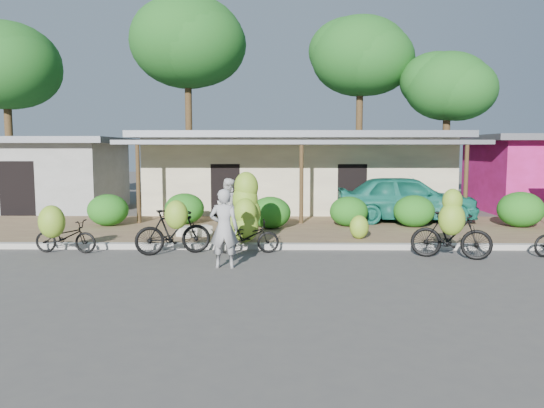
{
  "coord_description": "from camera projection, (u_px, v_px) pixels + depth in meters",
  "views": [
    {
      "loc": [
        -0.77,
        -11.98,
        2.67
      ],
      "look_at": [
        -0.95,
        2.13,
        1.2
      ],
      "focal_mm": 35.0,
      "sensor_mm": 36.0,
      "label": 1
    }
  ],
  "objects": [
    {
      "name": "sack_near",
      "position": [
        196.0,
        231.0,
        15.49
      ],
      "size": [
        0.93,
        0.79,
        0.3
      ],
      "primitive_type": "cube",
      "rotation": [
        0.0,
        0.0,
        0.55
      ],
      "color": "beige",
      "rests_on": "sidewalk"
    },
    {
      "name": "tree_center_right",
      "position": [
        356.0,
        55.0,
        27.88
      ],
      "size": [
        5.3,
        5.19,
        9.58
      ],
      "color": "#4B381E",
      "rests_on": "ground"
    },
    {
      "name": "loose_banana_a",
      "position": [
        232.0,
        226.0,
        15.15
      ],
      "size": [
        0.56,
        0.48,
        0.7
      ],
      "primitive_type": "ellipsoid",
      "color": "#7DB12C",
      "rests_on": "sidewalk"
    },
    {
      "name": "curb",
      "position": [
        308.0,
        246.0,
        14.17
      ],
      "size": [
        60.0,
        0.25,
        0.15
      ],
      "primitive_type": "cube",
      "color": "#A8A399",
      "rests_on": "ground"
    },
    {
      "name": "hedge_1",
      "position": [
        185.0,
        209.0,
        18.07
      ],
      "size": [
        1.34,
        1.21,
        1.05
      ],
      "primitive_type": "ellipsoid",
      "color": "#145915",
      "rests_on": "sidewalk"
    },
    {
      "name": "bike_center",
      "position": [
        246.0,
        219.0,
        13.85
      ],
      "size": [
        1.68,
        1.19,
        2.07
      ],
      "rotation": [
        0.0,
        0.0,
        1.66
      ],
      "color": "black",
      "rests_on": "ground"
    },
    {
      "name": "hedge_0",
      "position": [
        108.0,
        210.0,
        17.6
      ],
      "size": [
        1.35,
        1.22,
        1.05
      ],
      "primitive_type": "ellipsoid",
      "color": "#145915",
      "rests_on": "sidewalk"
    },
    {
      "name": "tree_near_right",
      "position": [
        443.0,
        85.0,
        26.02
      ],
      "size": [
        4.35,
        4.16,
        7.44
      ],
      "color": "#4B381E",
      "rests_on": "ground"
    },
    {
      "name": "loose_banana_c",
      "position": [
        359.0,
        227.0,
        15.07
      ],
      "size": [
        0.54,
        0.46,
        0.68
      ],
      "primitive_type": "ellipsoid",
      "color": "#7DB12C",
      "rests_on": "sidewalk"
    },
    {
      "name": "bystander",
      "position": [
        228.0,
        206.0,
        16.07
      ],
      "size": [
        1.01,
        0.94,
        1.67
      ],
      "primitive_type": "imported",
      "rotation": [
        0.0,
        0.0,
        2.65
      ],
      "color": "silver",
      "rests_on": "sidewalk"
    },
    {
      "name": "shop_pink",
      "position": [
        540.0,
        172.0,
        22.81
      ],
      "size": [
        6.0,
        6.0,
        3.25
      ],
      "color": "#C51E83",
      "rests_on": "ground"
    },
    {
      "name": "ground",
      "position": [
        312.0,
        265.0,
        12.19
      ],
      "size": [
        100.0,
        100.0,
        0.0
      ],
      "primitive_type": "plane",
      "color": "#4B4846",
      "rests_on": "ground"
    },
    {
      "name": "hedge_5",
      "position": [
        521.0,
        209.0,
        17.3
      ],
      "size": [
        1.49,
        1.34,
        1.16
      ],
      "primitive_type": "ellipsoid",
      "color": "#145915",
      "rests_on": "sidewalk"
    },
    {
      "name": "vendor",
      "position": [
        224.0,
        228.0,
        11.87
      ],
      "size": [
        0.68,
        0.46,
        1.79
      ],
      "primitive_type": "imported",
      "rotation": [
        0.0,
        0.0,
        3.09
      ],
      "color": "gray",
      "rests_on": "ground"
    },
    {
      "name": "tree_far_center",
      "position": [
        184.0,
        41.0,
        27.43
      ],
      "size": [
        5.96,
        5.9,
        10.52
      ],
      "color": "#4B381E",
      "rests_on": "ground"
    },
    {
      "name": "tree_back_left",
      "position": [
        3.0,
        64.0,
        24.72
      ],
      "size": [
        5.18,
        5.06,
        8.55
      ],
      "color": "#4B381E",
      "rests_on": "ground"
    },
    {
      "name": "hedge_4",
      "position": [
        414.0,
        211.0,
        17.35
      ],
      "size": [
        1.34,
        1.2,
        1.04
      ],
      "primitive_type": "ellipsoid",
      "color": "#145915",
      "rests_on": "sidewalk"
    },
    {
      "name": "bike_right",
      "position": [
        451.0,
        231.0,
        12.76
      ],
      "size": [
        1.99,
        1.43,
        1.76
      ],
      "rotation": [
        0.0,
        0.0,
        1.25
      ],
      "color": "black",
      "rests_on": "ground"
    },
    {
      "name": "teal_van",
      "position": [
        406.0,
        198.0,
        18.62
      ],
      "size": [
        4.94,
        2.16,
        1.66
      ],
      "primitive_type": "imported",
      "rotation": [
        0.0,
        0.0,
        1.53
      ],
      "color": "#19715E",
      "rests_on": "sidewalk"
    },
    {
      "name": "sack_far",
      "position": [
        190.0,
        232.0,
        15.48
      ],
      "size": [
        0.84,
        0.66,
        0.28
      ],
      "primitive_type": "cube",
      "rotation": [
        0.0,
        0.0,
        -0.44
      ],
      "color": "beige",
      "rests_on": "sidewalk"
    },
    {
      "name": "sidewalk",
      "position": [
        303.0,
        230.0,
        17.15
      ],
      "size": [
        60.0,
        6.0,
        0.12
      ],
      "primitive_type": "cube",
      "color": "#90794D",
      "rests_on": "ground"
    },
    {
      "name": "hedge_2",
      "position": [
        270.0,
        213.0,
        17.03
      ],
      "size": [
        1.31,
        1.18,
        1.03
      ],
      "primitive_type": "ellipsoid",
      "color": "#145915",
      "rests_on": "sidewalk"
    },
    {
      "name": "hedge_3",
      "position": [
        349.0,
        211.0,
        17.51
      ],
      "size": [
        1.27,
        1.14,
        0.99
      ],
      "primitive_type": "ellipsoid",
      "color": "#145915",
      "rests_on": "sidewalk"
    },
    {
      "name": "shop_grey",
      "position": [
        45.0,
        173.0,
        23.09
      ],
      "size": [
        7.0,
        6.0,
        3.15
      ],
      "color": "#A09F9A",
      "rests_on": "ground"
    },
    {
      "name": "bike_far_left",
      "position": [
        62.0,
        233.0,
        13.44
      ],
      "size": [
        1.67,
        1.28,
        1.31
      ],
      "rotation": [
        0.0,
        0.0,
        1.48
      ],
      "color": "black",
      "rests_on": "ground"
    },
    {
      "name": "loose_banana_b",
      "position": [
        247.0,
        230.0,
        14.8
      ],
      "size": [
        0.49,
        0.42,
        0.61
      ],
      "primitive_type": "ellipsoid",
      "color": "#7DB12C",
      "rests_on": "sidewalk"
    },
    {
      "name": "shop_main",
      "position": [
        297.0,
        171.0,
        22.88
      ],
      "size": [
        13.0,
        8.5,
        3.35
      ],
      "color": "beige",
      "rests_on": "ground"
    },
    {
      "name": "bike_left",
      "position": [
        173.0,
        230.0,
        13.33
      ],
      "size": [
        1.98,
        1.42,
        1.44
      ],
      "rotation": [
        0.0,
        0.0,
        1.9
      ],
      "color": "black",
      "rests_on": "ground"
    }
  ]
}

